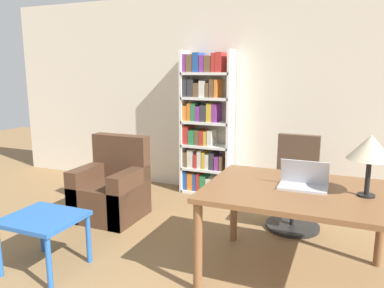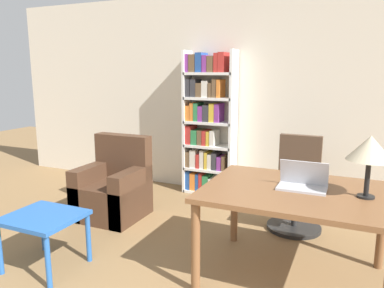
# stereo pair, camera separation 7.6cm
# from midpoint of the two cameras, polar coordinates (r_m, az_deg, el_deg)

# --- Properties ---
(wall_back) EXTENTS (8.00, 0.06, 2.70)m
(wall_back) POSITION_cam_midpoint_polar(r_m,az_deg,el_deg) (5.02, 9.67, 7.19)
(wall_back) COLOR beige
(wall_back) RESTS_ON ground_plane
(desk) EXTENTS (1.43, 1.09, 0.76)m
(desk) POSITION_cam_midpoint_polar(r_m,az_deg,el_deg) (3.10, 15.03, -8.22)
(desk) COLOR brown
(desk) RESTS_ON ground_plane
(laptop) EXTENTS (0.37, 0.21, 0.22)m
(laptop) POSITION_cam_midpoint_polar(r_m,az_deg,el_deg) (3.10, 15.94, -5.58)
(laptop) COLOR #B2B2B7
(laptop) RESTS_ON desk
(table_lamp) EXTENTS (0.33, 0.33, 0.46)m
(table_lamp) POSITION_cam_midpoint_polar(r_m,az_deg,el_deg) (2.99, 24.91, -0.59)
(table_lamp) COLOR black
(table_lamp) RESTS_ON desk
(office_chair) EXTENTS (0.57, 0.57, 1.00)m
(office_chair) POSITION_cam_midpoint_polar(r_m,az_deg,el_deg) (4.21, 14.93, -6.46)
(office_chair) COLOR black
(office_chair) RESTS_ON ground_plane
(side_table_blue) EXTENTS (0.60, 0.55, 0.48)m
(side_table_blue) POSITION_cam_midpoint_polar(r_m,az_deg,el_deg) (3.47, -22.28, -11.26)
(side_table_blue) COLOR #2356A3
(side_table_blue) RESTS_ON ground_plane
(armchair) EXTENTS (0.71, 0.68, 0.93)m
(armchair) POSITION_cam_midpoint_polar(r_m,az_deg,el_deg) (4.48, -12.61, -7.01)
(armchair) COLOR #472D1E
(armchair) RESTS_ON ground_plane
(bookshelf) EXTENTS (0.70, 0.28, 1.95)m
(bookshelf) POSITION_cam_midpoint_polar(r_m,az_deg,el_deg) (5.09, 1.36, 2.97)
(bookshelf) COLOR white
(bookshelf) RESTS_ON ground_plane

